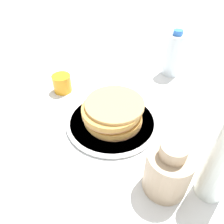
# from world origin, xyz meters

# --- Properties ---
(ground_plane) EXTENTS (4.00, 4.00, 0.00)m
(ground_plane) POSITION_xyz_m (0.00, 0.00, 0.00)
(ground_plane) COLOR white
(plate) EXTENTS (0.29, 0.29, 0.01)m
(plate) POSITION_xyz_m (0.02, 0.01, 0.01)
(plate) COLOR white
(plate) RESTS_ON ground_plane
(pancake_stack) EXTENTS (0.19, 0.19, 0.07)m
(pancake_stack) POSITION_xyz_m (0.02, 0.01, 0.05)
(pancake_stack) COLOR tan
(pancake_stack) RESTS_ON plate
(juice_glass) EXTENTS (0.07, 0.07, 0.06)m
(juice_glass) POSITION_xyz_m (0.27, 0.06, 0.03)
(juice_glass) COLOR orange
(juice_glass) RESTS_ON ground_plane
(cream_jug) EXTENTS (0.11, 0.11, 0.15)m
(cream_jug) POSITION_xyz_m (-0.23, 0.03, 0.06)
(cream_jug) COLOR tan
(cream_jug) RESTS_ON ground_plane
(water_bottle_near) EXTENTS (0.07, 0.07, 0.24)m
(water_bottle_near) POSITION_xyz_m (-0.30, -0.04, 0.11)
(water_bottle_near) COLOR silver
(water_bottle_near) RESTS_ON ground_plane
(water_bottle_mid) EXTENTS (0.07, 0.07, 0.18)m
(water_bottle_mid) POSITION_xyz_m (0.12, -0.37, 0.08)
(water_bottle_mid) COLOR silver
(water_bottle_mid) RESTS_ON ground_plane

